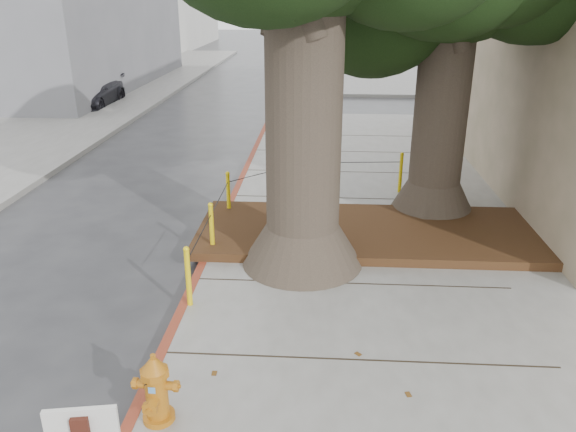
% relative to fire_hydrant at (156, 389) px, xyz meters
% --- Properties ---
extents(ground, '(140.00, 140.00, 0.00)m').
position_rel_fire_hydrant_xyz_m(ground, '(1.69, 1.20, -0.55)').
color(ground, '#28282B').
rests_on(ground, ground).
extents(sidewalk_far, '(16.00, 20.00, 0.15)m').
position_rel_fire_hydrant_xyz_m(sidewalk_far, '(7.69, 31.20, -0.48)').
color(sidewalk_far, slate).
rests_on(sidewalk_far, ground).
extents(curb_red, '(0.14, 26.00, 0.16)m').
position_rel_fire_hydrant_xyz_m(curb_red, '(-0.31, 3.70, -0.48)').
color(curb_red, maroon).
rests_on(curb_red, ground).
extents(planter_bed, '(6.40, 2.60, 0.16)m').
position_rel_fire_hydrant_xyz_m(planter_bed, '(2.59, 5.10, -0.32)').
color(planter_bed, black).
rests_on(planter_bed, sidewalk_main).
extents(bollard_ring, '(3.79, 5.39, 0.95)m').
position_rel_fire_hydrant_xyz_m(bollard_ring, '(0.83, 5.58, 0.11)').
color(bollard_ring, yellow).
rests_on(bollard_ring, sidewalk_main).
extents(fire_hydrant, '(0.44, 0.39, 0.83)m').
position_rel_fire_hydrant_xyz_m(fire_hydrant, '(0.00, 0.00, 0.00)').
color(fire_hydrant, '#B86812').
rests_on(fire_hydrant, sidewalk_main).
extents(car_silver, '(3.86, 1.76, 1.28)m').
position_rel_fire_hydrant_xyz_m(car_silver, '(7.88, 19.26, 0.09)').
color(car_silver, '#9FA0A4').
rests_on(car_silver, ground).
extents(car_dark, '(1.66, 4.03, 1.17)m').
position_rel_fire_hydrant_xyz_m(car_dark, '(-7.89, 18.29, 0.03)').
color(car_dark, black).
rests_on(car_dark, ground).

